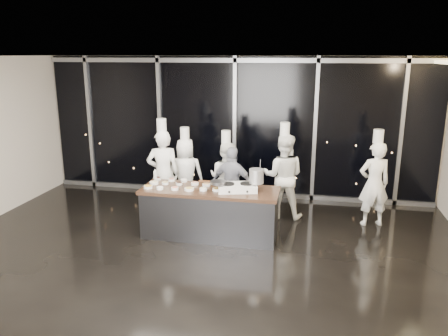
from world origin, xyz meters
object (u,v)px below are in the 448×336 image
object	(u,v)px
chef_right	(283,176)
guest	(233,184)
stove	(237,187)
demo_counter	(210,212)
chef_left	(186,173)
chef_side	(374,183)
stock_pot	(256,176)
chef_center	(226,177)
frying_pan	(217,182)
chef_far_left	(163,173)

from	to	relation	value
chef_right	guest	bearing A→B (deg)	26.20
stove	guest	size ratio (longest dim) A/B	0.50
demo_counter	stove	size ratio (longest dim) A/B	3.26
chef_left	chef_right	bearing A→B (deg)	167.05
stove	chef_side	xyz separation A→B (m)	(2.45, 1.18, -0.12)
chef_side	stock_pot	bearing A→B (deg)	11.09
stock_pot	chef_center	size ratio (longest dim) A/B	0.14
chef_left	guest	xyz separation A→B (m)	(1.10, -0.47, -0.04)
demo_counter	chef_side	size ratio (longest dim) A/B	1.31
demo_counter	guest	distance (m)	0.93
frying_pan	chef_left	bearing A→B (deg)	110.65
chef_far_left	frying_pan	bearing A→B (deg)	126.47
stock_pot	chef_right	xyz separation A→B (m)	(0.39, 1.20, -0.30)
chef_right	frying_pan	bearing A→B (deg)	54.99
chef_right	chef_left	bearing A→B (deg)	1.08
stove	frying_pan	xyz separation A→B (m)	(-0.33, -0.10, 0.10)
stove	stock_pot	xyz separation A→B (m)	(0.33, 0.07, 0.20)
frying_pan	chef_far_left	xyz separation A→B (m)	(-1.33, 0.94, -0.15)
chef_far_left	guest	world-z (taller)	chef_far_left
stock_pot	chef_side	world-z (taller)	chef_side
stove	guest	bearing A→B (deg)	91.17
demo_counter	guest	size ratio (longest dim) A/B	1.64
guest	frying_pan	bearing A→B (deg)	98.53
stove	chef_side	world-z (taller)	chef_side
guest	chef_right	size ratio (longest dim) A/B	0.77
chef_far_left	chef_side	size ratio (longest dim) A/B	1.07
chef_left	chef_far_left	bearing A→B (deg)	44.16
demo_counter	stove	xyz separation A→B (m)	(0.50, -0.01, 0.51)
stove	frying_pan	distance (m)	0.36
stove	guest	distance (m)	0.91
frying_pan	chef_side	bearing A→B (deg)	10.12
frying_pan	chef_side	xyz separation A→B (m)	(2.79, 1.28, -0.22)
stock_pot	demo_counter	bearing A→B (deg)	-175.61
chef_far_left	chef_left	xyz separation A→B (m)	(0.32, 0.48, -0.12)
stock_pot	stove	bearing A→B (deg)	-167.53
chef_far_left	chef_side	xyz separation A→B (m)	(4.11, 0.34, -0.06)
chef_side	chef_left	bearing A→B (deg)	-18.45
stock_pot	guest	xyz separation A→B (m)	(-0.57, 0.78, -0.42)
frying_pan	chef_far_left	bearing A→B (deg)	130.07
frying_pan	chef_left	xyz separation A→B (m)	(-1.00, 1.42, -0.28)
chef_far_left	guest	bearing A→B (deg)	162.24
frying_pan	chef_right	bearing A→B (deg)	38.08
demo_counter	chef_left	distance (m)	1.59
frying_pan	guest	world-z (taller)	guest
stock_pot	frying_pan	bearing A→B (deg)	-164.94
stove	stock_pot	bearing A→B (deg)	-2.10
guest	chef_left	bearing A→B (deg)	-9.03
demo_counter	guest	xyz separation A→B (m)	(0.26, 0.84, 0.30)
stove	stock_pot	world-z (taller)	stock_pot
stove	chef_far_left	distance (m)	1.86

